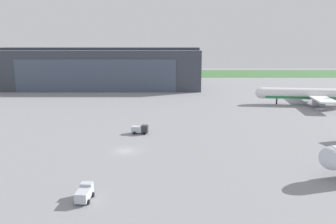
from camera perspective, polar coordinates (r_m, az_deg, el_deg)
The scene contains 6 objects.
ground_plane at distance 74.11m, azimuth -7.24°, elevation -6.73°, with size 440.00×440.00×0.00m, color gray.
grass_field_strip at distance 246.88m, azimuth -2.01°, elevation 6.75°, with size 440.00×56.00×0.08m, color #3E6C3A.
maintenance_hangar at distance 172.21m, azimuth -11.33°, elevation 7.37°, with size 99.80×28.98×20.65m.
airliner_far_right at distance 135.85m, azimuth 24.10°, elevation 2.81°, with size 42.12×32.65×13.70m.
ops_van at distance 86.75m, azimuth -4.66°, elevation -3.00°, with size 4.50×2.57×2.28m.
baggage_tug at distance 53.43m, azimuth -14.16°, elevation -13.49°, with size 2.46×4.19×2.26m.
Camera 1 is at (9.54, -69.43, 24.09)m, focal length 35.00 mm.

